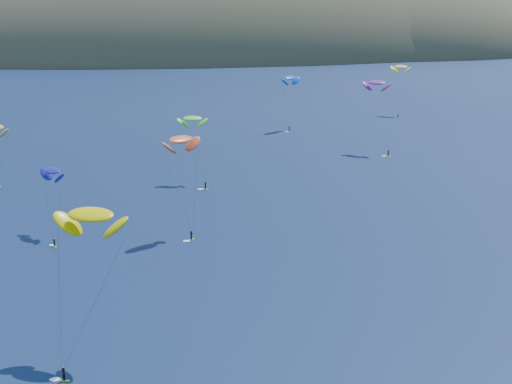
{
  "coord_description": "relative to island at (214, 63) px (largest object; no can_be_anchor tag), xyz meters",
  "views": [
    {
      "loc": [
        -27.68,
        -56.44,
        47.86
      ],
      "look_at": [
        -4.73,
        80.0,
        9.0
      ],
      "focal_mm": 50.0,
      "sensor_mm": 36.0,
      "label": 1
    }
  ],
  "objects": [
    {
      "name": "kitesurfer_4",
      "position": [
        -12.48,
        -368.46,
        29.16
      ],
      "size": [
        9.39,
        10.24,
        20.91
      ],
      "rotation": [
        0.0,
        0.0,
        0.68
      ],
      "color": "gold",
      "rests_on": "ground"
    },
    {
      "name": "island",
      "position": [
        0.0,
        0.0,
        0.0
      ],
      "size": [
        730.0,
        300.0,
        210.0
      ],
      "color": "#3D3526",
      "rests_on": "ground"
    },
    {
      "name": "kitesurfer_2",
      "position": [
        -73.83,
        -525.54,
        29.9
      ],
      "size": [
        11.07,
        13.88,
        21.99
      ],
      "rotation": [
        0.0,
        0.0,
        -0.41
      ],
      "color": "gold",
      "rests_on": "ground"
    },
    {
      "name": "kitesurfer_3",
      "position": [
        -53.04,
        -436.37,
        27.13
      ],
      "size": [
        7.9,
        12.36,
        18.55
      ],
      "rotation": [
        0.0,
        0.0,
        -0.14
      ],
      "color": "gold",
      "rests_on": "ground"
    },
    {
      "name": "kitesurfer_6",
      "position": [
        5.86,
        -408.73,
        31.87
      ],
      "size": [
        9.18,
        14.34,
        23.57
      ],
      "rotation": [
        0.0,
        0.0,
        -0.66
      ],
      "color": "gold",
      "rests_on": "ground"
    },
    {
      "name": "kitesurfer_9",
      "position": [
        -58.7,
        -478.88,
        30.32
      ],
      "size": [
        9.46,
        9.44,
        22.06
      ],
      "rotation": [
        0.0,
        0.0,
        0.61
      ],
      "color": "gold",
      "rests_on": "ground"
    },
    {
      "name": "kitesurfer_10",
      "position": [
        -84.68,
        -473.26,
        23.61
      ],
      "size": [
        7.19,
        14.54,
        14.97
      ],
      "rotation": [
        0.0,
        0.0,
        -0.93
      ],
      "color": "gold",
      "rests_on": "ground"
    },
    {
      "name": "kitesurfer_11",
      "position": [
        38.24,
        -343.71,
        29.81
      ],
      "size": [
        9.03,
        14.97,
        21.4
      ],
      "rotation": [
        0.0,
        0.0,
        -0.69
      ],
      "color": "gold",
      "rests_on": "ground"
    }
  ]
}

